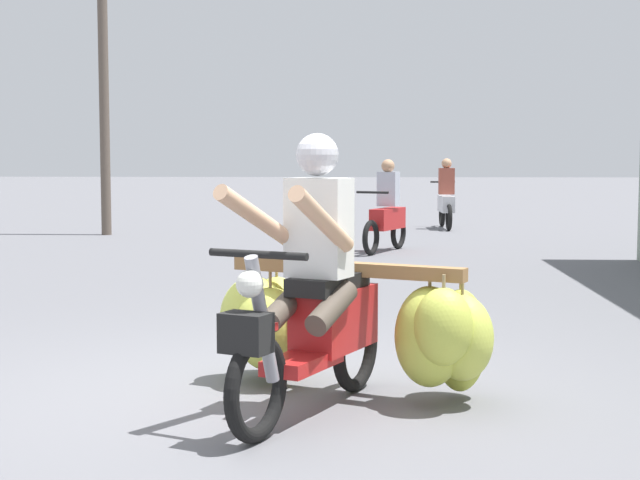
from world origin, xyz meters
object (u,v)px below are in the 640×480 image
motorbike_distant_ahead_left (387,214)px  motorbike_main_loaded (337,319)px  motorbike_distant_ahead_right (446,200)px  utility_pole (103,55)px

motorbike_distant_ahead_left → motorbike_main_loaded: bearing=-92.9°
motorbike_distant_ahead_left → motorbike_distant_ahead_right: size_ratio=0.94×
motorbike_main_loaded → motorbike_distant_ahead_right: size_ratio=1.22×
motorbike_distant_ahead_right → utility_pole: (-6.36, -1.76, 2.71)m
motorbike_distant_ahead_left → motorbike_distant_ahead_right: same height
motorbike_main_loaded → motorbike_distant_ahead_right: (1.71, 13.56, 0.09)m
motorbike_distant_ahead_left → utility_pole: size_ratio=0.23×
motorbike_main_loaded → utility_pole: 12.98m
motorbike_distant_ahead_left → motorbike_distant_ahead_right: bearing=74.9°
motorbike_distant_ahead_left → motorbike_distant_ahead_right: (1.25, 4.64, 0.00)m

